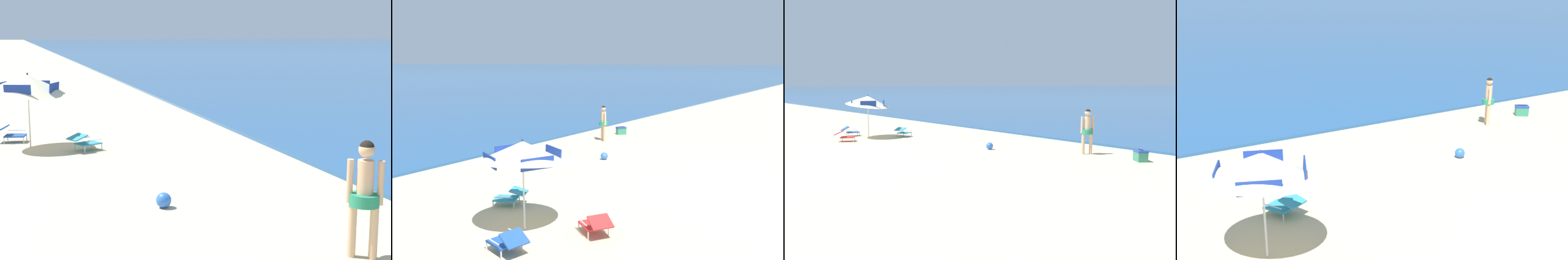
% 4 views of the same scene
% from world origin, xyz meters
% --- Properties ---
extents(beach_umbrella_striped_main, '(2.93, 2.91, 2.24)m').
position_xyz_m(beach_umbrella_striped_main, '(-5.85, 3.89, 1.85)').
color(beach_umbrella_striped_main, silver).
rests_on(beach_umbrella_striped_main, ground).
extents(lounge_chair_under_umbrella, '(0.87, 1.00, 0.50)m').
position_xyz_m(lounge_chair_under_umbrella, '(-4.90, 5.31, 0.28)').
color(lounge_chair_under_umbrella, teal).
rests_on(lounge_chair_under_umbrella, ground).
extents(person_standing_near_shore, '(0.43, 0.44, 1.74)m').
position_xyz_m(person_standing_near_shore, '(4.19, 8.24, 1.00)').
color(person_standing_near_shore, '#D8A87F').
rests_on(person_standing_near_shore, ground).
extents(cooler_box, '(0.61, 0.58, 0.43)m').
position_xyz_m(cooler_box, '(6.26, 8.45, 0.20)').
color(cooler_box, '#2D7F5B').
rests_on(cooler_box, ground).
extents(beach_ball, '(0.29, 0.29, 0.29)m').
position_xyz_m(beach_ball, '(0.95, 6.09, 0.15)').
color(beach_ball, blue).
rests_on(beach_ball, ground).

